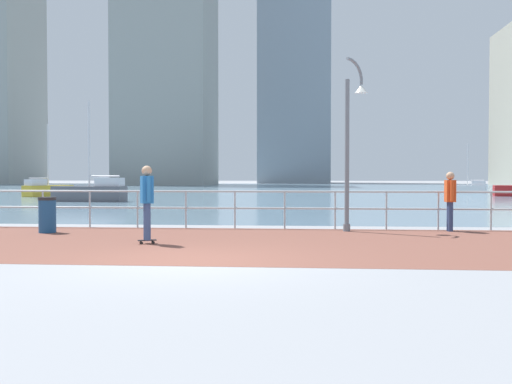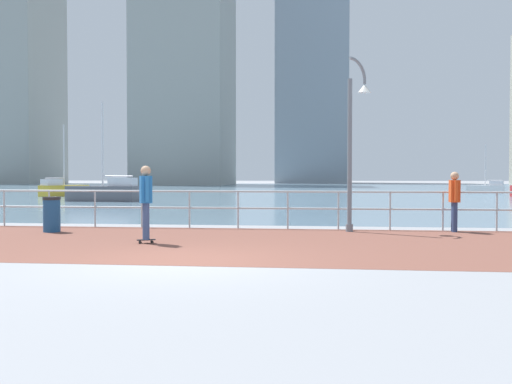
{
  "view_description": "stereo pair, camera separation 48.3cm",
  "coord_description": "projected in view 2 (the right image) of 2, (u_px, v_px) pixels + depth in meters",
  "views": [
    {
      "loc": [
        1.99,
        -10.11,
        1.5
      ],
      "look_at": [
        0.81,
        3.78,
        1.1
      ],
      "focal_mm": 41.32,
      "sensor_mm": 36.0,
      "label": 1
    },
    {
      "loc": [
        2.47,
        -10.06,
        1.5
      ],
      "look_at": [
        0.81,
        3.78,
        1.1
      ],
      "focal_mm": 41.32,
      "sensor_mm": 36.0,
      "label": 2
    }
  ],
  "objects": [
    {
      "name": "brick_paving",
      "position": [
        215.0,
        242.0,
        13.14
      ],
      "size": [
        28.0,
        6.93,
        0.01
      ],
      "primitive_type": "cube",
      "color": "brown",
      "rests_on": "ground"
    },
    {
      "name": "waterfront_railing",
      "position": [
        238.0,
        202.0,
        16.56
      ],
      "size": [
        25.25,
        0.06,
        1.07
      ],
      "color": "#B2BCC1",
      "rests_on": "ground"
    },
    {
      "name": "sailboat_red",
      "position": [
        105.0,
        192.0,
        33.79
      ],
      "size": [
        4.15,
        1.54,
        5.72
      ],
      "color": "#595960",
      "rests_on": "ground"
    },
    {
      "name": "tower_brick",
      "position": [
        185.0,
        52.0,
        92.02
      ],
      "size": [
        13.78,
        14.88,
        43.19
      ],
      "color": "#939993",
      "rests_on": "ground"
    },
    {
      "name": "lamppost",
      "position": [
        355.0,
        135.0,
        15.65
      ],
      "size": [
        0.68,
        0.64,
        4.64
      ],
      "color": "slate",
      "rests_on": "ground"
    },
    {
      "name": "ground",
      "position": [
        297.0,
        193.0,
        50.02
      ],
      "size": [
        220.0,
        220.0,
        0.0
      ],
      "primitive_type": "plane",
      "color": "gray"
    },
    {
      "name": "bystander",
      "position": [
        454.0,
        197.0,
        15.51
      ],
      "size": [
        0.24,
        0.55,
        1.59
      ],
      "color": "navy",
      "rests_on": "ground"
    },
    {
      "name": "skateboarder",
      "position": [
        146.0,
        197.0,
        12.88
      ],
      "size": [
        0.41,
        0.54,
        1.71
      ],
      "color": "black",
      "rests_on": "ground"
    },
    {
      "name": "harbor_water",
      "position": [
        303.0,
        190.0,
        61.24
      ],
      "size": [
        180.0,
        88.0,
        0.0
      ],
      "primitive_type": "cube",
      "color": "slate",
      "rests_on": "ground"
    },
    {
      "name": "tower_steel",
      "position": [
        313.0,
        72.0,
        114.36
      ],
      "size": [
        13.42,
        16.82,
        44.76
      ],
      "color": "#8493A3",
      "rests_on": "ground"
    },
    {
      "name": "tower_beige",
      "position": [
        17.0,
        55.0,
        104.4
      ],
      "size": [
        11.91,
        14.82,
        47.32
      ],
      "color": "#939993",
      "rests_on": "ground"
    },
    {
      "name": "sailboat_blue",
      "position": [
        486.0,
        188.0,
        50.03
      ],
      "size": [
        3.15,
        1.9,
        4.23
      ],
      "color": "white",
      "rests_on": "ground"
    },
    {
      "name": "trash_bin",
      "position": [
        52.0,
        214.0,
        15.49
      ],
      "size": [
        0.46,
        0.46,
        0.93
      ],
      "color": "navy",
      "rests_on": "ground"
    },
    {
      "name": "sailboat_yellow",
      "position": [
        63.0,
        189.0,
        42.26
      ],
      "size": [
        2.57,
        3.79,
        5.14
      ],
      "color": "gold",
      "rests_on": "ground"
    }
  ]
}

